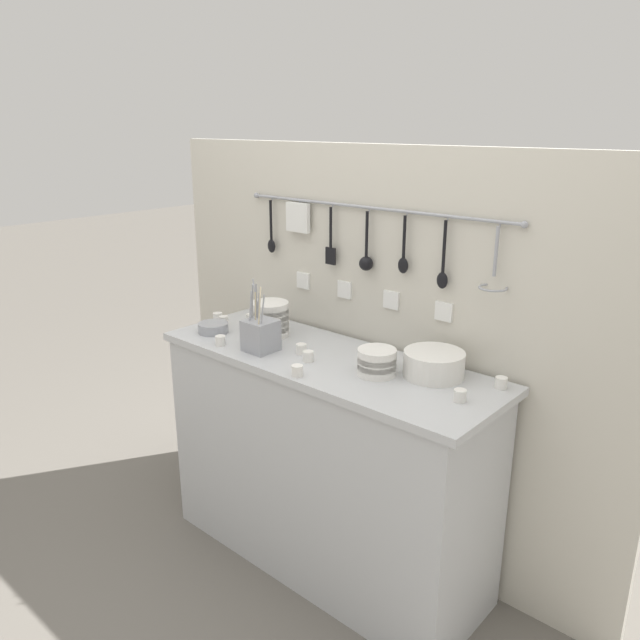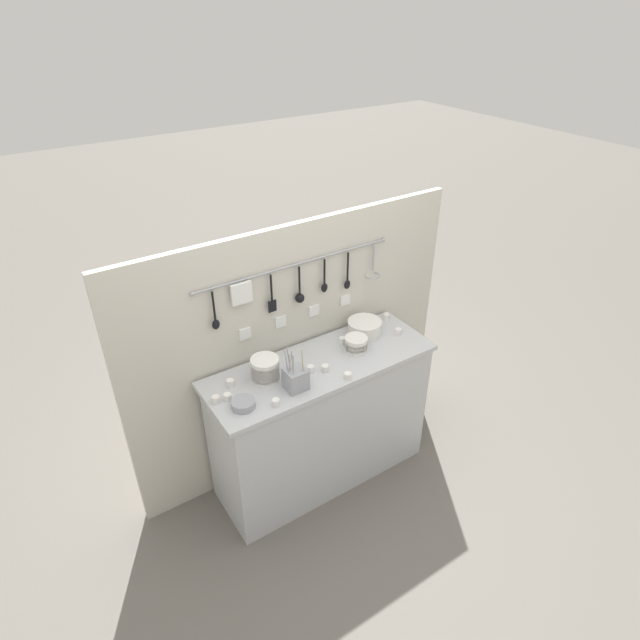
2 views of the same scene
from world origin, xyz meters
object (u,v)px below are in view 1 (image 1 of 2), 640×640
(cup_edge_far, at_px, (390,359))
(cup_back_left, at_px, (251,318))
(steel_mixing_bowl, at_px, (213,328))
(cup_beside_plates, at_px, (501,383))
(cutlery_caddy, at_px, (261,335))
(bowl_stack_wide_centre, at_px, (377,362))
(cup_mid_row, at_px, (301,349))
(cup_edge_near, at_px, (218,317))
(bowl_stack_short_front, at_px, (270,319))
(cup_back_right, at_px, (460,395))
(cup_front_right, at_px, (297,371))
(cup_by_caddy, at_px, (308,356))
(cup_centre, at_px, (224,321))
(cup_front_left, at_px, (220,341))
(plate_stack, at_px, (434,364))

(cup_edge_far, xyz_separation_m, cup_back_left, (-0.76, -0.00, 0.00))
(steel_mixing_bowl, height_order, cup_beside_plates, steel_mixing_bowl)
(cutlery_caddy, bearing_deg, bowl_stack_wide_centre, 11.91)
(cutlery_caddy, xyz_separation_m, cup_mid_row, (0.14, 0.08, -0.04))
(cup_edge_near, height_order, cup_edge_far, same)
(cup_beside_plates, relative_size, cup_edge_near, 1.00)
(cup_mid_row, bearing_deg, bowl_stack_short_front, 163.26)
(steel_mixing_bowl, height_order, cup_back_right, steel_mixing_bowl)
(cup_back_left, height_order, cup_front_right, same)
(bowl_stack_short_front, height_order, cup_by_caddy, bowl_stack_short_front)
(bowl_stack_wide_centre, bearing_deg, cup_edge_far, 101.10)
(cutlery_caddy, distance_m, cup_by_caddy, 0.23)
(cup_front_right, bearing_deg, cup_by_caddy, 117.19)
(cup_beside_plates, relative_size, cup_back_left, 1.00)
(bowl_stack_short_front, xyz_separation_m, cup_centre, (-0.25, -0.04, -0.05))
(steel_mixing_bowl, bearing_deg, cup_centre, 115.37)
(cup_front_left, xyz_separation_m, cup_beside_plates, (1.03, 0.35, 0.00))
(cup_centre, height_order, cup_front_right, same)
(plate_stack, xyz_separation_m, cup_back_left, (-0.94, -0.01, -0.03))
(cup_edge_far, bearing_deg, cup_edge_near, -174.44)
(cup_edge_near, height_order, cup_front_right, same)
(bowl_stack_short_front, relative_size, cup_front_left, 3.85)
(cutlery_caddy, bearing_deg, cup_back_left, 144.02)
(cutlery_caddy, relative_size, cup_back_right, 6.83)
(cup_beside_plates, distance_m, cup_edge_far, 0.41)
(cutlery_caddy, bearing_deg, plate_stack, 19.27)
(cutlery_caddy, relative_size, cup_by_caddy, 6.83)
(cup_edge_far, height_order, cup_back_right, same)
(cup_mid_row, distance_m, cup_centre, 0.50)
(bowl_stack_wide_centre, height_order, cup_centre, bowl_stack_wide_centre)
(plate_stack, bearing_deg, cup_back_right, -35.32)
(cup_beside_plates, relative_size, cup_front_right, 1.00)
(cup_back_left, bearing_deg, plate_stack, 0.78)
(bowl_stack_short_front, distance_m, cup_by_caddy, 0.35)
(cup_back_right, bearing_deg, cup_back_left, 174.30)
(plate_stack, height_order, cutlery_caddy, cutlery_caddy)
(cup_front_left, bearing_deg, cup_back_right, 9.83)
(cup_edge_far, bearing_deg, cup_centre, -172.99)
(cup_mid_row, bearing_deg, cutlery_caddy, -152.05)
(cup_front_right, bearing_deg, cup_edge_near, 162.57)
(cup_edge_near, bearing_deg, bowl_stack_short_front, 4.49)
(cup_edge_far, bearing_deg, bowl_stack_wide_centre, -78.90)
(cup_front_left, height_order, cup_back_right, same)
(cup_front_left, distance_m, cup_back_left, 0.31)
(plate_stack, relative_size, steel_mixing_bowl, 1.68)
(cup_back_right, bearing_deg, cup_by_caddy, -173.79)
(plate_stack, height_order, steel_mixing_bowl, plate_stack)
(cup_mid_row, height_order, cup_beside_plates, same)
(cup_by_caddy, height_order, cup_edge_near, same)
(bowl_stack_wide_centre, height_order, cutlery_caddy, cutlery_caddy)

